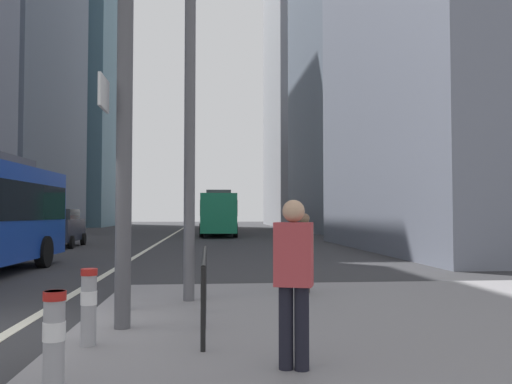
{
  "coord_description": "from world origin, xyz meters",
  "views": [
    {
      "loc": [
        2.85,
        -7.78,
        1.72
      ],
      "look_at": [
        6.31,
        29.96,
        3.27
      ],
      "focal_mm": 36.75,
      "sensor_mm": 36.0,
      "label": 1
    }
  ],
  "objects_px": {
    "car_receding_near": "(212,219)",
    "bollard_back": "(124,278)",
    "car_oncoming_mid": "(59,228)",
    "city_bus_red_receding": "(218,212)",
    "pedestrian_waiting": "(294,275)",
    "pedestrian_far": "(304,249)",
    "city_bus_red_distant": "(215,212)",
    "bollard_right": "(89,303)",
    "street_lamp_post": "(190,20)",
    "bollard_left": "(54,338)"
  },
  "relations": [
    {
      "from": "car_receding_near",
      "to": "bollard_back",
      "type": "height_order",
      "value": "car_receding_near"
    },
    {
      "from": "car_oncoming_mid",
      "to": "city_bus_red_receding",
      "type": "bearing_deg",
      "value": 57.25
    },
    {
      "from": "city_bus_red_receding",
      "to": "pedestrian_waiting",
      "type": "xyz_separation_m",
      "value": [
        0.06,
        -35.49,
        -0.73
      ]
    },
    {
      "from": "car_oncoming_mid",
      "to": "pedestrian_waiting",
      "type": "xyz_separation_m",
      "value": [
        8.46,
        -22.43,
        0.11
      ]
    },
    {
      "from": "car_receding_near",
      "to": "pedestrian_far",
      "type": "bearing_deg",
      "value": -88.59
    },
    {
      "from": "pedestrian_far",
      "to": "city_bus_red_distant",
      "type": "bearing_deg",
      "value": 91.28
    },
    {
      "from": "pedestrian_far",
      "to": "bollard_right",
      "type": "bearing_deg",
      "value": -131.22
    },
    {
      "from": "pedestrian_waiting",
      "to": "pedestrian_far",
      "type": "relative_size",
      "value": 1.09
    },
    {
      "from": "street_lamp_post",
      "to": "car_receding_near",
      "type": "bearing_deg",
      "value": 89.19
    },
    {
      "from": "bollard_left",
      "to": "pedestrian_far",
      "type": "height_order",
      "value": "pedestrian_far"
    },
    {
      "from": "car_receding_near",
      "to": "pedestrian_far",
      "type": "xyz_separation_m",
      "value": [
        1.42,
        -57.51,
        0.03
      ]
    },
    {
      "from": "bollard_back",
      "to": "pedestrian_waiting",
      "type": "bearing_deg",
      "value": -57.18
    },
    {
      "from": "bollard_right",
      "to": "pedestrian_waiting",
      "type": "distance_m",
      "value": 2.6
    },
    {
      "from": "city_bus_red_distant",
      "to": "pedestrian_far",
      "type": "height_order",
      "value": "city_bus_red_distant"
    },
    {
      "from": "pedestrian_waiting",
      "to": "city_bus_red_distant",
      "type": "bearing_deg",
      "value": 90.05
    },
    {
      "from": "bollard_right",
      "to": "car_oncoming_mid",
      "type": "bearing_deg",
      "value": 106.21
    },
    {
      "from": "city_bus_red_receding",
      "to": "pedestrian_waiting",
      "type": "bearing_deg",
      "value": -89.9
    },
    {
      "from": "car_receding_near",
      "to": "pedestrian_waiting",
      "type": "height_order",
      "value": "car_receding_near"
    },
    {
      "from": "city_bus_red_distant",
      "to": "bollard_right",
      "type": "height_order",
      "value": "city_bus_red_distant"
    },
    {
      "from": "bollard_left",
      "to": "city_bus_red_distant",
      "type": "bearing_deg",
      "value": 87.73
    },
    {
      "from": "car_receding_near",
      "to": "bollard_left",
      "type": "distance_m",
      "value": 63.07
    },
    {
      "from": "car_receding_near",
      "to": "pedestrian_waiting",
      "type": "bearing_deg",
      "value": -89.65
    },
    {
      "from": "car_receding_near",
      "to": "bollard_left",
      "type": "xyz_separation_m",
      "value": [
        -1.8,
        -63.05,
        -0.34
      ]
    },
    {
      "from": "car_oncoming_mid",
      "to": "bollard_right",
      "type": "relative_size",
      "value": 4.83
    },
    {
      "from": "street_lamp_post",
      "to": "bollard_right",
      "type": "xyz_separation_m",
      "value": [
        -1.08,
        -3.12,
        -4.63
      ]
    },
    {
      "from": "city_bus_red_distant",
      "to": "car_receding_near",
      "type": "height_order",
      "value": "city_bus_red_distant"
    },
    {
      "from": "bollard_left",
      "to": "bollard_right",
      "type": "distance_m",
      "value": 1.76
    },
    {
      "from": "city_bus_red_distant",
      "to": "pedestrian_far",
      "type": "distance_m",
      "value": 48.37
    },
    {
      "from": "car_receding_near",
      "to": "street_lamp_post",
      "type": "relative_size",
      "value": 0.53
    },
    {
      "from": "city_bus_red_receding",
      "to": "car_receding_near",
      "type": "height_order",
      "value": "city_bus_red_receding"
    },
    {
      "from": "street_lamp_post",
      "to": "city_bus_red_receding",
      "type": "bearing_deg",
      "value": 87.9
    },
    {
      "from": "car_receding_near",
      "to": "bollard_back",
      "type": "relative_size",
      "value": 4.53
    },
    {
      "from": "street_lamp_post",
      "to": "pedestrian_far",
      "type": "xyz_separation_m",
      "value": [
        2.24,
        0.66,
        -4.27
      ]
    },
    {
      "from": "car_oncoming_mid",
      "to": "car_receding_near",
      "type": "height_order",
      "value": "same"
    },
    {
      "from": "bollard_right",
      "to": "bollard_back",
      "type": "height_order",
      "value": "bollard_back"
    },
    {
      "from": "bollard_left",
      "to": "pedestrian_waiting",
      "type": "bearing_deg",
      "value": 15.01
    },
    {
      "from": "car_oncoming_mid",
      "to": "bollard_right",
      "type": "height_order",
      "value": "car_oncoming_mid"
    },
    {
      "from": "street_lamp_post",
      "to": "bollard_back",
      "type": "xyz_separation_m",
      "value": [
        -1.03,
        -0.82,
        -4.62
      ]
    },
    {
      "from": "city_bus_red_distant",
      "to": "street_lamp_post",
      "type": "distance_m",
      "value": 49.15
    },
    {
      "from": "city_bus_red_distant",
      "to": "bollard_back",
      "type": "relative_size",
      "value": 12.12
    },
    {
      "from": "street_lamp_post",
      "to": "city_bus_red_distant",
      "type": "bearing_deg",
      "value": 88.64
    },
    {
      "from": "street_lamp_post",
      "to": "bollard_back",
      "type": "relative_size",
      "value": 8.59
    },
    {
      "from": "bollard_left",
      "to": "pedestrian_waiting",
      "type": "relative_size",
      "value": 0.53
    },
    {
      "from": "bollard_left",
      "to": "pedestrian_waiting",
      "type": "distance_m",
      "value": 2.31
    },
    {
      "from": "bollard_back",
      "to": "pedestrian_far",
      "type": "relative_size",
      "value": 0.59
    },
    {
      "from": "city_bus_red_distant",
      "to": "bollard_right",
      "type": "relative_size",
      "value": 12.38
    },
    {
      "from": "city_bus_red_receding",
      "to": "car_receding_near",
      "type": "xyz_separation_m",
      "value": [
        -0.32,
        26.97,
        -0.85
      ]
    },
    {
      "from": "bollard_back",
      "to": "pedestrian_waiting",
      "type": "height_order",
      "value": "pedestrian_waiting"
    },
    {
      "from": "bollard_back",
      "to": "car_receding_near",
      "type": "bearing_deg",
      "value": 88.21
    },
    {
      "from": "city_bus_red_distant",
      "to": "pedestrian_far",
      "type": "xyz_separation_m",
      "value": [
        1.08,
        -48.35,
        -0.82
      ]
    }
  ]
}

